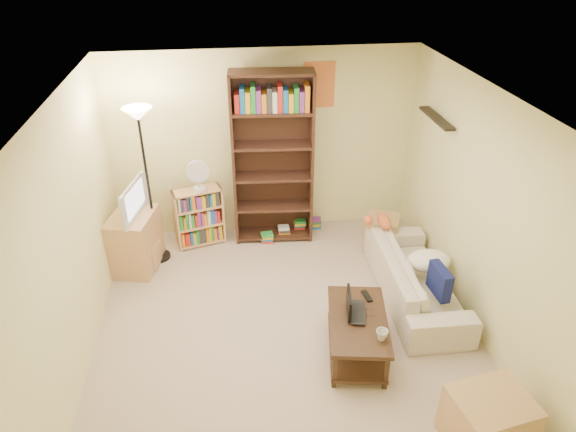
{
  "coord_description": "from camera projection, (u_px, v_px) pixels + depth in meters",
  "views": [
    {
      "loc": [
        -0.54,
        -4.1,
        3.81
      ],
      "look_at": [
        0.11,
        0.66,
        1.05
      ],
      "focal_mm": 32.0,
      "sensor_mm": 36.0,
      "label": 1
    }
  ],
  "objects": [
    {
      "name": "sofa",
      "position": [
        416.0,
        278.0,
        5.87
      ],
      "size": [
        1.92,
        0.84,
        0.55
      ],
      "primitive_type": "imported",
      "rotation": [
        0.0,
        0.0,
        1.54
      ],
      "color": "beige",
      "rests_on": "ground"
    },
    {
      "name": "laptop_screen",
      "position": [
        349.0,
        303.0,
        5.0
      ],
      "size": [
        0.07,
        0.34,
        0.23
      ],
      "primitive_type": "cube",
      "rotation": [
        0.0,
        0.0,
        -0.17
      ],
      "color": "white",
      "rests_on": "laptop"
    },
    {
      "name": "side_table",
      "position": [
        382.0,
        233.0,
        6.78
      ],
      "size": [
        0.54,
        0.54,
        0.47
      ],
      "primitive_type": "cube",
      "rotation": [
        0.0,
        0.0,
        -0.42
      ],
      "color": "tan",
      "rests_on": "ground"
    },
    {
      "name": "short_bookshelf",
      "position": [
        199.0,
        217.0,
        6.81
      ],
      "size": [
        0.68,
        0.41,
        0.81
      ],
      "rotation": [
        0.0,
        0.0,
        0.26
      ],
      "color": "tan",
      "rests_on": "ground"
    },
    {
      "name": "end_cabinet",
      "position": [
        488.0,
        421.0,
        4.2
      ],
      "size": [
        0.69,
        0.6,
        0.51
      ],
      "primitive_type": "cube",
      "rotation": [
        0.0,
        0.0,
        0.16
      ],
      "color": "tan",
      "rests_on": "ground"
    },
    {
      "name": "navy_pillow",
      "position": [
        440.0,
        281.0,
        5.4
      ],
      "size": [
        0.13,
        0.37,
        0.32
      ],
      "primitive_type": "cube",
      "rotation": [
        0.0,
        0.0,
        1.64
      ],
      "color": "#121952",
      "rests_on": "sofa"
    },
    {
      "name": "tabby_cat",
      "position": [
        381.0,
        221.0,
        6.29
      ],
      "size": [
        0.43,
        0.16,
        0.15
      ],
      "color": "orange",
      "rests_on": "sofa"
    },
    {
      "name": "desk_fan",
      "position": [
        198.0,
        174.0,
        6.46
      ],
      "size": [
        0.29,
        0.16,
        0.42
      ],
      "color": "silver",
      "rests_on": "short_bookshelf"
    },
    {
      "name": "cream_blanket",
      "position": [
        428.0,
        261.0,
        5.82
      ],
      "size": [
        0.51,
        0.36,
        0.22
      ],
      "primitive_type": "ellipsoid",
      "color": "white",
      "rests_on": "sofa"
    },
    {
      "name": "tv_stand",
      "position": [
        135.0,
        241.0,
        6.37
      ],
      "size": [
        0.63,
        0.78,
        0.73
      ],
      "primitive_type": "cube",
      "rotation": [
        0.0,
        0.0,
        -0.23
      ],
      "color": "tan",
      "rests_on": "ground"
    },
    {
      "name": "coffee_table",
      "position": [
        357.0,
        330.0,
        5.08
      ],
      "size": [
        0.73,
        1.1,
        0.45
      ],
      "rotation": [
        0.0,
        0.0,
        -0.17
      ],
      "color": "#3F2D18",
      "rests_on": "ground"
    },
    {
      "name": "mug",
      "position": [
        382.0,
        335.0,
        4.73
      ],
      "size": [
        0.21,
        0.21,
        0.11
      ],
      "primitive_type": "imported",
      "rotation": [
        0.0,
        0.0,
        -0.5
      ],
      "color": "silver",
      "rests_on": "coffee_table"
    },
    {
      "name": "tall_bookshelf",
      "position": [
        273.0,
        156.0,
        6.55
      ],
      "size": [
        1.06,
        0.42,
        2.29
      ],
      "rotation": [
        0.0,
        0.0,
        -0.08
      ],
      "color": "#3E2118",
      "rests_on": "ground"
    },
    {
      "name": "floor_lamp",
      "position": [
        142.0,
        142.0,
        5.91
      ],
      "size": [
        0.34,
        0.34,
        2.02
      ],
      "color": "black",
      "rests_on": "ground"
    },
    {
      "name": "book_stacks",
      "position": [
        293.0,
        229.0,
        7.16
      ],
      "size": [
        0.88,
        0.41,
        0.2
      ],
      "color": "red",
      "rests_on": "ground"
    },
    {
      "name": "tv_remote",
      "position": [
        367.0,
        296.0,
        5.28
      ],
      "size": [
        0.08,
        0.19,
        0.02
      ],
      "primitive_type": "cube",
      "rotation": [
        0.0,
        0.0,
        0.13
      ],
      "color": "black",
      "rests_on": "coffee_table"
    },
    {
      "name": "television",
      "position": [
        128.0,
        200.0,
        6.08
      ],
      "size": [
        0.79,
        0.43,
        0.43
      ],
      "primitive_type": "imported",
      "rotation": [
        0.0,
        0.0,
        1.34
      ],
      "color": "black",
      "rests_on": "tv_stand"
    },
    {
      "name": "room",
      "position": [
        287.0,
        198.0,
        4.68
      ],
      "size": [
        4.5,
        4.54,
        2.52
      ],
      "color": "#C4AB93",
      "rests_on": "ground"
    },
    {
      "name": "laptop",
      "position": [
        363.0,
        313.0,
        5.05
      ],
      "size": [
        0.48,
        0.4,
        0.03
      ],
      "primitive_type": "imported",
      "rotation": [
        0.0,
        0.0,
        1.35
      ],
      "color": "black",
      "rests_on": "coffee_table"
    }
  ]
}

